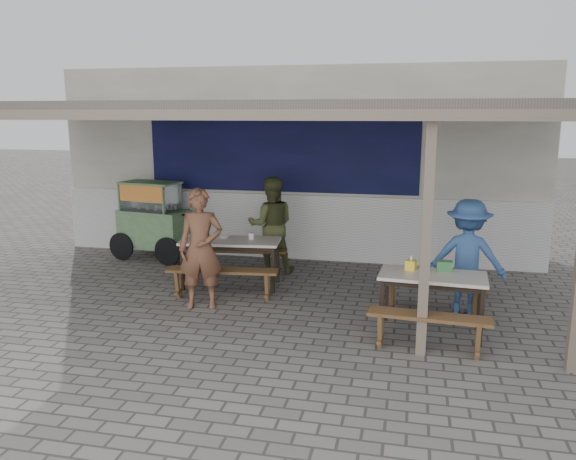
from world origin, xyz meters
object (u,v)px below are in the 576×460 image
(patron_wall_side, at_px, (271,225))
(patron_right_table, at_px, (467,257))
(patron_street_side, at_px, (201,249))
(table_right, at_px, (432,281))
(bench_right_street, at_px, (429,324))
(table_left, at_px, (231,245))
(donation_box, at_px, (445,266))
(bench_left_street, at_px, (222,276))
(tissue_box, at_px, (411,265))
(condiment_jar, at_px, (251,236))
(bench_left_wall, at_px, (238,255))
(bench_right_wall, at_px, (433,292))
(vendor_cart, at_px, (153,217))
(condiment_bowl, at_px, (224,236))

(patron_wall_side, relative_size, patron_right_table, 1.04)
(patron_street_side, relative_size, patron_wall_side, 1.03)
(table_right, distance_m, patron_right_table, 0.94)
(bench_right_street, bearing_deg, table_left, 151.38)
(table_left, relative_size, patron_right_table, 1.01)
(donation_box, bearing_deg, table_right, -126.34)
(bench_left_street, height_order, tissue_box, tissue_box)
(patron_wall_side, relative_size, donation_box, 8.73)
(patron_right_table, distance_m, condiment_jar, 3.23)
(patron_right_table, bearing_deg, donation_box, 69.05)
(bench_left_wall, bearing_deg, patron_right_table, -23.88)
(bench_right_wall, relative_size, patron_street_side, 0.83)
(bench_left_wall, relative_size, vendor_cart, 0.88)
(patron_right_table, xyz_separation_m, donation_box, (-0.32, -0.61, 0.03))
(patron_wall_side, distance_m, patron_right_table, 3.37)
(table_right, distance_m, patron_street_side, 3.12)
(bench_left_street, height_order, patron_street_side, patron_street_side)
(bench_right_wall, bearing_deg, patron_wall_side, 152.42)
(patron_right_table, xyz_separation_m, condiment_jar, (-3.17, 0.60, 0.02))
(condiment_bowl, bearing_deg, table_left, -39.12)
(bench_left_wall, bearing_deg, bench_left_street, -90.00)
(bench_left_street, distance_m, patron_right_table, 3.43)
(table_right, xyz_separation_m, condiment_bowl, (-3.15, 1.40, 0.11))
(tissue_box, xyz_separation_m, donation_box, (0.41, 0.04, 0.00))
(bench_right_street, bearing_deg, patron_wall_side, 135.91)
(table_right, relative_size, donation_box, 7.01)
(table_left, height_order, table_right, same)
(vendor_cart, height_order, patron_wall_side, patron_wall_side)
(patron_wall_side, relative_size, condiment_bowl, 9.18)
(tissue_box, bearing_deg, bench_left_wall, 148.25)
(vendor_cart, distance_m, condiment_bowl, 2.18)
(bench_left_wall, relative_size, patron_street_side, 0.98)
(table_right, bearing_deg, bench_left_street, 171.17)
(table_right, bearing_deg, patron_street_side, 178.67)
(bench_left_street, relative_size, patron_street_side, 0.98)
(condiment_jar, bearing_deg, bench_right_street, -37.18)
(table_left, xyz_separation_m, patron_right_table, (3.47, -0.47, 0.11))
(table_right, xyz_separation_m, patron_wall_side, (-2.59, 2.23, 0.15))
(table_left, height_order, vendor_cart, vendor_cart)
(bench_right_street, relative_size, patron_wall_side, 0.85)
(vendor_cart, relative_size, donation_box, 9.92)
(table_left, bearing_deg, bench_left_wall, 90.00)
(bench_right_street, bearing_deg, donation_box, 80.96)
(bench_right_street, relative_size, bench_right_wall, 1.00)
(condiment_bowl, bearing_deg, patron_right_table, -9.32)
(patron_wall_side, bearing_deg, patron_street_side, 61.12)
(table_left, bearing_deg, patron_street_side, -102.32)
(bench_left_wall, xyz_separation_m, tissue_box, (2.81, -1.74, 0.47))
(table_right, relative_size, patron_street_side, 0.78)
(table_left, height_order, bench_left_street, table_left)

